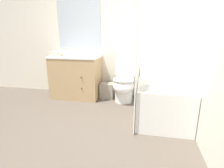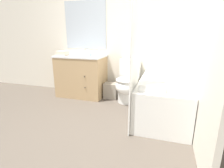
# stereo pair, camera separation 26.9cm
# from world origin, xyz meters

# --- Properties ---
(ground_plane) EXTENTS (14.00, 14.00, 0.00)m
(ground_plane) POSITION_xyz_m (0.00, 0.00, 0.00)
(ground_plane) COLOR brown
(wall_back) EXTENTS (8.00, 0.06, 2.50)m
(wall_back) POSITION_xyz_m (-0.01, 1.74, 1.25)
(wall_back) COLOR silver
(wall_back) RESTS_ON ground_plane
(wall_right) EXTENTS (0.05, 2.71, 2.50)m
(wall_right) POSITION_xyz_m (1.27, 0.86, 1.25)
(wall_right) COLOR silver
(wall_right) RESTS_ON ground_plane
(vanity_cabinet) EXTENTS (0.96, 0.59, 0.83)m
(vanity_cabinet) POSITION_xyz_m (-0.76, 1.44, 0.43)
(vanity_cabinet) COLOR tan
(vanity_cabinet) RESTS_ON ground_plane
(sink_faucet) EXTENTS (0.14, 0.12, 0.12)m
(sink_faucet) POSITION_xyz_m (-0.76, 1.64, 0.87)
(sink_faucet) COLOR silver
(sink_faucet) RESTS_ON vanity_cabinet
(toilet) EXTENTS (0.39, 0.64, 0.78)m
(toilet) POSITION_xyz_m (0.21, 1.37, 0.35)
(toilet) COLOR white
(toilet) RESTS_ON ground_plane
(bathtub) EXTENTS (0.73, 1.47, 0.56)m
(bathtub) POSITION_xyz_m (0.87, 0.98, 0.28)
(bathtub) COLOR white
(bathtub) RESTS_ON ground_plane
(shower_curtain) EXTENTS (0.02, 0.59, 1.87)m
(shower_curtain) POSITION_xyz_m (0.49, 0.50, 0.94)
(shower_curtain) COLOR white
(shower_curtain) RESTS_ON ground_plane
(wastebasket) EXTENTS (0.26, 0.22, 0.31)m
(wastebasket) POSITION_xyz_m (-0.14, 1.46, 0.15)
(wastebasket) COLOR gray
(wastebasket) RESTS_ON ground_plane
(tissue_box) EXTENTS (0.12, 0.11, 0.12)m
(tissue_box) POSITION_xyz_m (-0.60, 1.44, 0.88)
(tissue_box) COLOR silver
(tissue_box) RESTS_ON vanity_cabinet
(soap_dispenser) EXTENTS (0.05, 0.05, 0.13)m
(soap_dispenser) POSITION_xyz_m (-0.37, 1.48, 0.89)
(soap_dispenser) COLOR white
(soap_dispenser) RESTS_ON vanity_cabinet
(hand_towel_folded) EXTENTS (0.20, 0.17, 0.09)m
(hand_towel_folded) POSITION_xyz_m (-1.10, 1.32, 0.88)
(hand_towel_folded) COLOR beige
(hand_towel_folded) RESTS_ON vanity_cabinet
(bath_towel_folded) EXTENTS (0.31, 0.25, 0.09)m
(bath_towel_folded) POSITION_xyz_m (0.73, 0.46, 0.60)
(bath_towel_folded) COLOR white
(bath_towel_folded) RESTS_ON bathtub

